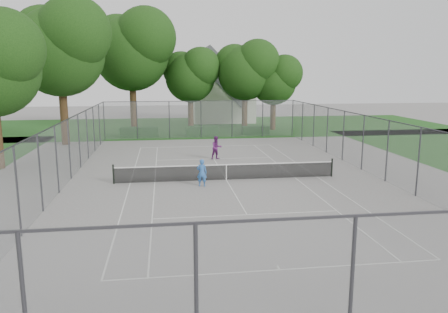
{
  "coord_description": "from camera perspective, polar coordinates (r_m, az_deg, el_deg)",
  "views": [
    {
      "loc": [
        -3.51,
        -24.38,
        6.13
      ],
      "look_at": [
        0.0,
        1.0,
        1.2
      ],
      "focal_mm": 35.0,
      "sensor_mm": 36.0,
      "label": 1
    }
  ],
  "objects": [
    {
      "name": "court_markings",
      "position": [
        25.38,
        0.31,
        -3.07
      ],
      "size": [
        11.03,
        23.83,
        0.01
      ],
      "color": "silver",
      "rests_on": "ground"
    },
    {
      "name": "hedge_right",
      "position": [
        44.37,
        4.12,
        3.45
      ],
      "size": [
        2.71,
        0.99,
        0.81
      ],
      "primitive_type": "cube",
      "color": "#153F14",
      "rests_on": "ground"
    },
    {
      "name": "tennis_net",
      "position": [
        25.26,
        0.31,
        -1.96
      ],
      "size": [
        12.87,
        0.1,
        1.1
      ],
      "color": "black",
      "rests_on": "ground"
    },
    {
      "name": "hedge_left",
      "position": [
        43.47,
        -10.99,
        3.19
      ],
      "size": [
        3.66,
        1.1,
        0.91
      ],
      "primitive_type": "cube",
      "color": "#153F14",
      "rests_on": "ground"
    },
    {
      "name": "hedge_mid",
      "position": [
        42.88,
        -2.87,
        3.33
      ],
      "size": [
        3.15,
        0.9,
        0.99
      ],
      "primitive_type": "cube",
      "color": "#153F14",
      "rests_on": "ground"
    },
    {
      "name": "woman_player",
      "position": [
        31.29,
        -0.98,
        1.15
      ],
      "size": [
        0.96,
        0.85,
        1.67
      ],
      "primitive_type": "imported",
      "rotation": [
        0.0,
        0.0,
        0.31
      ],
      "color": "#662369",
      "rests_on": "ground"
    },
    {
      "name": "tree_side_back",
      "position": [
        39.92,
        -20.59,
        13.56
      ],
      "size": [
        8.56,
        7.82,
        12.3
      ],
      "color": "#362413",
      "rests_on": "ground"
    },
    {
      "name": "tree_far_midright",
      "position": [
        47.26,
        2.88,
        11.44
      ],
      "size": [
        6.68,
        6.1,
        9.6
      ],
      "color": "#362413",
      "rests_on": "ground"
    },
    {
      "name": "tree_far_right",
      "position": [
        47.8,
        6.61,
        10.08
      ],
      "size": [
        5.59,
        5.11,
        8.04
      ],
      "color": "#362413",
      "rests_on": "ground"
    },
    {
      "name": "house",
      "position": [
        55.63,
        -0.17,
        8.46
      ],
      "size": [
        7.53,
        5.83,
        9.37
      ],
      "color": "silver",
      "rests_on": "ground"
    },
    {
      "name": "tree_far_midleft",
      "position": [
        47.75,
        -4.34,
        10.77
      ],
      "size": [
        6.14,
        5.61,
        8.83
      ],
      "color": "#362413",
      "rests_on": "ground"
    },
    {
      "name": "perimeter_fence",
      "position": [
        25.0,
        0.31,
        0.94
      ],
      "size": [
        18.08,
        34.08,
        3.52
      ],
      "color": "#38383D",
      "rests_on": "ground"
    },
    {
      "name": "grass_far",
      "position": [
        50.87,
        -3.87,
        3.94
      ],
      "size": [
        60.0,
        20.0,
        0.0
      ],
      "primitive_type": "cube",
      "color": "#184614",
      "rests_on": "ground"
    },
    {
      "name": "ground",
      "position": [
        25.38,
        0.31,
        -3.08
      ],
      "size": [
        120.0,
        120.0,
        0.0
      ],
      "primitive_type": "plane",
      "color": "slate",
      "rests_on": "ground"
    },
    {
      "name": "tree_far_left",
      "position": [
        46.87,
        -11.91,
        13.81
      ],
      "size": [
        8.8,
        8.04,
        12.66
      ],
      "color": "#362413",
      "rests_on": "ground"
    },
    {
      "name": "girl_player",
      "position": [
        23.87,
        -2.92,
        -2.12
      ],
      "size": [
        0.61,
        0.46,
        1.52
      ],
      "primitive_type": "imported",
      "rotation": [
        0.0,
        0.0,
        2.96
      ],
      "color": "#3067B4",
      "rests_on": "ground"
    }
  ]
}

